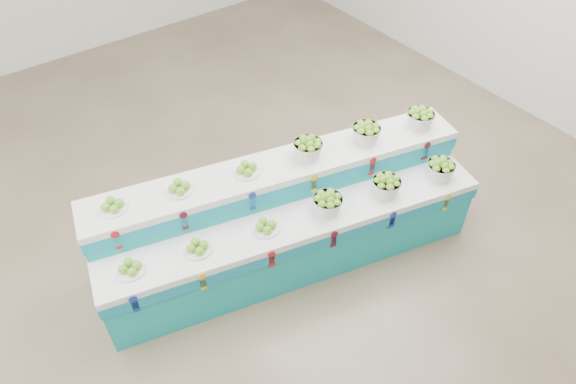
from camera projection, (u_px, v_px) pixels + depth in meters
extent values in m
plane|color=brown|center=(198.00, 280.00, 5.10)|extent=(10.00, 10.00, 0.00)
cylinder|color=white|center=(130.00, 267.00, 4.24)|extent=(0.28, 0.28, 0.10)
cylinder|color=white|center=(197.00, 247.00, 4.40)|extent=(0.28, 0.28, 0.10)
cylinder|color=white|center=(266.00, 226.00, 4.57)|extent=(0.28, 0.28, 0.10)
cylinder|color=white|center=(112.00, 205.00, 4.33)|extent=(0.28, 0.28, 0.10)
cylinder|color=white|center=(179.00, 187.00, 4.49)|extent=(0.28, 0.28, 0.10)
cylinder|color=white|center=(247.00, 169.00, 4.66)|extent=(0.28, 0.28, 0.10)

